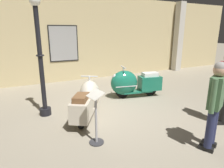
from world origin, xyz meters
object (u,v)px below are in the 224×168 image
Objects in this scene: info_stanchion at (96,122)px; lamppost at (40,59)px; scooter_0 at (88,99)px; scooter_1 at (132,83)px; visitor_0 at (215,101)px.

lamppost is at bearing 110.93° from info_stanchion.
scooter_1 is at bearing -35.02° from scooter_0.
lamppost is at bearing 92.48° from scooter_0.
scooter_0 is at bearing 77.78° from info_stanchion.
visitor_0 is at bearing 96.70° from scooter_1.
scooter_0 is at bearing -29.69° from lamppost.
lamppost is 3.78m from visitor_0.
visitor_0 is 2.12m from info_stanchion.
scooter_1 is 2.82m from info_stanchion.
visitor_0 reaches higher than info_stanchion.
info_stanchion is (-1.77, 1.07, -0.49)m from visitor_0.
lamppost reaches higher than scooter_1.
scooter_0 is 1.90m from scooter_1.
scooter_1 is 3.09m from visitor_0.
info_stanchion is (-0.27, -1.24, -0.02)m from scooter_0.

